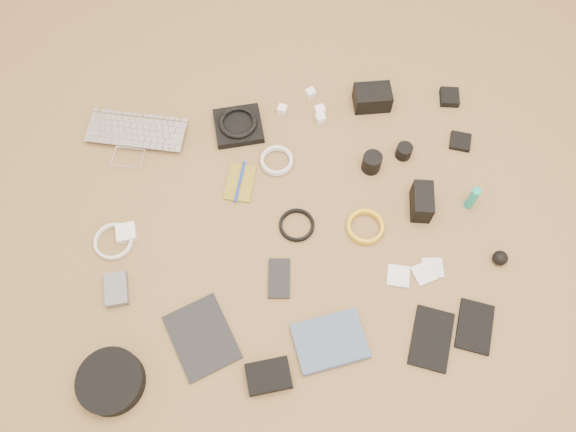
{
  "coord_description": "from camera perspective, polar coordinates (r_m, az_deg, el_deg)",
  "views": [
    {
      "loc": [
        -0.09,
        -0.74,
        1.69
      ],
      "look_at": [
        0.0,
        0.04,
        0.02
      ],
      "focal_mm": 35.0,
      "sensor_mm": 36.0,
      "label": 1
    }
  ],
  "objects": [
    {
      "name": "flash",
      "position": [
        1.89,
        13.44,
        1.43
      ],
      "size": [
        0.08,
        0.13,
        0.09
      ],
      "primitive_type": "cube",
      "rotation": [
        0.0,
        0.0,
        -0.19
      ],
      "color": "black",
      "rests_on": "ground"
    },
    {
      "name": "lens_a",
      "position": [
        1.94,
        8.51,
        5.4
      ],
      "size": [
        0.08,
        0.08,
        0.07
      ],
      "primitive_type": "cylinder",
      "rotation": [
        0.0,
        0.0,
        -0.22
      ],
      "color": "black",
      "rests_on": "ground"
    },
    {
      "name": "card_reader",
      "position": [
        2.08,
        17.1,
        7.25
      ],
      "size": [
        0.09,
        0.09,
        0.02
      ],
      "primitive_type": "cube",
      "rotation": [
        0.0,
        0.0,
        -0.35
      ],
      "color": "black",
      "rests_on": "ground"
    },
    {
      "name": "cable_white_a",
      "position": [
        1.95,
        -1.15,
        5.54
      ],
      "size": [
        0.14,
        0.14,
        0.01
      ],
      "primitive_type": "torus",
      "rotation": [
        0.0,
        0.0,
        -0.22
      ],
      "color": "silver",
      "rests_on": "ground"
    },
    {
      "name": "charger_b",
      "position": [
        2.06,
        3.26,
        10.64
      ],
      "size": [
        0.04,
        0.04,
        0.03
      ],
      "primitive_type": "cube",
      "rotation": [
        0.0,
        0.0,
        0.19
      ],
      "color": "white",
      "rests_on": "ground"
    },
    {
      "name": "phone",
      "position": [
        1.77,
        -0.9,
        -6.35
      ],
      "size": [
        0.08,
        0.14,
        0.01
      ],
      "primitive_type": "cube",
      "rotation": [
        0.0,
        0.0,
        -0.13
      ],
      "color": "black",
      "rests_on": "ground"
    },
    {
      "name": "laptop",
      "position": [
        2.05,
        -15.45,
        7.09
      ],
      "size": [
        0.4,
        0.32,
        0.03
      ],
      "primitive_type": "imported",
      "rotation": [
        0.0,
        0.0,
        -0.26
      ],
      "color": "#BABABE",
      "rests_on": "ground"
    },
    {
      "name": "headphone_pouch",
      "position": [
        2.03,
        -5.06,
        9.09
      ],
      "size": [
        0.17,
        0.16,
        0.03
      ],
      "primitive_type": "cube",
      "rotation": [
        0.0,
        0.0,
        0.06
      ],
      "color": "black",
      "rests_on": "ground"
    },
    {
      "name": "charger_a",
      "position": [
        2.06,
        -0.59,
        10.77
      ],
      "size": [
        0.04,
        0.04,
        0.03
      ],
      "primitive_type": "cube",
      "rotation": [
        0.0,
        0.0,
        -0.43
      ],
      "color": "white",
      "rests_on": "ground"
    },
    {
      "name": "notebook_black_b",
      "position": [
        1.82,
        18.44,
        -10.6
      ],
      "size": [
        0.15,
        0.18,
        0.01
      ],
      "primitive_type": "cube",
      "rotation": [
        0.0,
        0.0,
        -0.39
      ],
      "color": "black",
      "rests_on": "ground"
    },
    {
      "name": "charger_d",
      "position": [
        2.04,
        3.32,
        9.88
      ],
      "size": [
        0.04,
        0.04,
        0.03
      ],
      "primitive_type": "cube",
      "rotation": [
        0.0,
        0.0,
        0.24
      ],
      "color": "white",
      "rests_on": "ground"
    },
    {
      "name": "lens_pouch",
      "position": [
        2.18,
        16.08,
        11.53
      ],
      "size": [
        0.08,
        0.09,
        0.03
      ],
      "primitive_type": "cube",
      "rotation": [
        0.0,
        0.0,
        -0.18
      ],
      "color": "black",
      "rests_on": "ground"
    },
    {
      "name": "battery_charger",
      "position": [
        1.83,
        -17.02,
        -7.14
      ],
      "size": [
        0.08,
        0.11,
        0.03
      ],
      "primitive_type": "cube",
      "rotation": [
        0.0,
        0.0,
        0.07
      ],
      "color": "#5C5C61",
      "rests_on": "ground"
    },
    {
      "name": "cable_yellow",
      "position": [
        1.85,
        7.84,
        -1.16
      ],
      "size": [
        0.15,
        0.15,
        0.01
      ],
      "primitive_type": "torus",
      "rotation": [
        0.0,
        0.0,
        -0.19
      ],
      "color": "gold",
      "rests_on": "ground"
    },
    {
      "name": "lens_b",
      "position": [
        1.99,
        11.7,
        6.46
      ],
      "size": [
        0.06,
        0.06,
        0.05
      ],
      "primitive_type": "cylinder",
      "rotation": [
        0.0,
        0.0,
        -0.03
      ],
      "color": "black",
      "rests_on": "ground"
    },
    {
      "name": "dslr_camera",
      "position": [
        2.09,
        8.56,
        11.8
      ],
      "size": [
        0.13,
        0.09,
        0.08
      ],
      "primitive_type": "cube",
      "rotation": [
        0.0,
        0.0,
        -0.03
      ],
      "color": "black",
      "rests_on": "ground"
    },
    {
      "name": "tablet",
      "position": [
        1.74,
        -8.73,
        -12.06
      ],
      "size": [
        0.24,
        0.27,
        0.01
      ],
      "primitive_type": "cube",
      "rotation": [
        0.0,
        0.0,
        0.35
      ],
      "color": "black",
      "rests_on": "ground"
    },
    {
      "name": "drive_case",
      "position": [
        1.69,
        -1.99,
        -15.95
      ],
      "size": [
        0.13,
        0.1,
        0.03
      ],
      "primitive_type": "cube",
      "rotation": [
        0.0,
        0.0,
        0.08
      ],
      "color": "black",
      "rests_on": "ground"
    },
    {
      "name": "paperback",
      "position": [
        1.71,
        5.07,
        -15.03
      ],
      "size": [
        0.23,
        0.18,
        0.02
      ],
      "primitive_type": "imported",
      "rotation": [
        0.0,
        0.0,
        1.71
      ],
      "color": "#3E516A",
      "rests_on": "ground"
    },
    {
      "name": "charger_c",
      "position": [
        2.11,
        2.31,
        12.38
      ],
      "size": [
        0.04,
        0.04,
        0.03
      ],
      "primitive_type": "cube",
      "rotation": [
        0.0,
        0.0,
        0.39
      ],
      "color": "white",
      "rests_on": "ground"
    },
    {
      "name": "headphones",
      "position": [
        2.01,
        -5.11,
        9.46
      ],
      "size": [
        0.14,
        0.14,
        0.02
      ],
      "primitive_type": "torus",
      "rotation": [
        0.0,
        0.0,
        0.06
      ],
      "color": "black",
      "rests_on": "headphone_pouch"
    },
    {
      "name": "filter_case_mid",
      "position": [
        1.83,
        13.67,
        -5.68
      ],
      "size": [
        0.08,
        0.08,
        0.01
      ],
      "primitive_type": "cube",
      "rotation": [
        0.0,
        0.0,
        0.26
      ],
      "color": "silver",
      "rests_on": "ground"
    },
    {
      "name": "notebook_olive",
      "position": [
        1.92,
        -4.89,
        3.39
      ],
      "size": [
        0.12,
        0.16,
        0.01
      ],
      "primitive_type": "cube",
      "rotation": [
        0.0,
        0.0,
        -0.27
      ],
      "color": "olive",
      "rests_on": "ground"
    },
    {
      "name": "pen_blue",
      "position": [
        1.91,
        -4.91,
        3.51
      ],
      "size": [
        0.05,
        0.15,
        0.01
      ],
      "primitive_type": "cylinder",
      "rotation": [
        1.57,
        0.0,
        -0.29
      ],
      "color": "#152CB2",
      "rests_on": "notebook_olive"
    },
    {
      "name": "notebook_black_a",
      "position": [
        1.77,
        14.35,
        -11.96
      ],
      "size": [
        0.18,
        0.21,
        0.01
      ],
      "primitive_type": "cube",
      "rotation": [
        0.0,
        0.0,
        -0.39
      ],
      "color": "black",
      "rests_on": "ground"
    },
    {
      "name": "cable_white_b",
      "position": [
        1.9,
        -17.26,
        -2.53
      ],
      "size": [
        0.15,
        0.15,
        0.01
      ],
      "primitive_type": "torus",
      "rotation": [
        0.0,
        0.0,
        -0.2
      ],
      "color": "silver",
      "rests_on": "ground"
    },
    {
      "name": "filter_case_left",
      "position": [
        1.81,
        11.14,
        -6.0
      ],
      "size": [
        0.09,
        0.09,
        0.01
      ],
      "primitive_type": "cube",
      "rotation": [
        0.0,
        0.0,
        -0.27
      ],
      "color": "silver",
      "rests_on": "ground"
    },
    {
      "name": "air_blower",
      "position": [
        1.9,
        20.75,
        -4.01
      ],
      "size": [
        0.05,
        0.05,
        0.05
      ],
      "primitive_type": "sphere",
      "rotation": [
        0.0,
        0.0,
        0.0
      ],
      "color": "black",
      "rests_on": "ground"
    },
    {
      "name": "power_brick",
      "position": [
        1.9,
        -16.11,
        -1.64
      ],
      "size": [
        0.07,
        0.07,
        0.03
      ],
      "primitive_type": "cube",
      "rotation": [
        0.0,
        0.0,
        0.1
      ],
      "color": "white",
      "rests_on": "ground"
    },
    {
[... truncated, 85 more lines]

